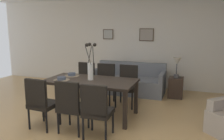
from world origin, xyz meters
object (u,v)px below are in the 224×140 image
object	(u,v)px
dining_table	(91,84)
centerpiece_vase	(90,66)
side_table	(176,87)
framed_picture_left	(108,34)
bowl_near_left	(61,78)
sofa	(129,82)
dining_chair_far_left	(71,104)
dining_chair_far_right	(105,82)
table_lamp	(177,63)
framed_picture_center	(147,35)
dining_chair_near_right	(85,80)
dining_chair_mid_right	(127,83)
dining_chair_near_left	(41,101)
bowl_near_right	(72,74)
dining_chair_mid_left	(97,109)

from	to	relation	value
dining_table	centerpiece_vase	distance (m)	0.36
side_table	framed_picture_left	distance (m)	2.59
bowl_near_left	sofa	world-z (taller)	bowl_near_left
dining_chair_far_left	dining_chair_far_right	distance (m)	1.69
dining_chair_far_left	centerpiece_vase	xyz separation A→B (m)	(-0.02, 0.85, 0.51)
dining_chair_far_left	table_lamp	xyz separation A→B (m)	(1.50, 2.67, 0.38)
side_table	framed_picture_left	size ratio (longest dim) A/B	1.58
table_lamp	framed_picture_center	distance (m)	1.37
dining_chair_near_right	dining_chair_far_right	size ratio (longest dim) A/B	1.00
sofa	side_table	size ratio (longest dim) A/B	3.69
side_table	table_lamp	size ratio (longest dim) A/B	1.02
dining_table	table_lamp	distance (m)	2.39
dining_chair_mid_right	side_table	bearing A→B (deg)	44.19
centerpiece_vase	table_lamp	size ratio (longest dim) A/B	1.44
dining_chair_near_left	bowl_near_right	distance (m)	1.11
dining_table	dining_chair_far_left	bearing A→B (deg)	-88.36
dining_chair_far_left	side_table	bearing A→B (deg)	60.66
bowl_near_left	sofa	distance (m)	2.30
dining_chair_far_right	sofa	bearing A→B (deg)	73.78
dining_chair_far_right	dining_chair_near_right	bearing A→B (deg)	179.77
dining_chair_far_right	framed_picture_center	bearing A→B (deg)	70.35
dining_table	framed_picture_left	world-z (taller)	framed_picture_left
dining_chair_mid_left	dining_chair_mid_right	size ratio (longest dim) A/B	1.00
dining_chair_mid_left	bowl_near_right	size ratio (longest dim) A/B	5.41
dining_chair_far_left	dining_chair_far_right	bearing A→B (deg)	91.76
dining_table	dining_chair_far_right	xyz separation A→B (m)	(-0.03, 0.85, -0.15)
dining_chair_mid_left	side_table	size ratio (longest dim) A/B	1.77
dining_chair_near_left	dining_chair_mid_left	size ratio (longest dim) A/B	1.00
dining_chair_far_left	dining_chair_far_right	world-z (taller)	same
centerpiece_vase	bowl_near_left	size ratio (longest dim) A/B	4.32
dining_table	table_lamp	xyz separation A→B (m)	(1.52, 1.83, 0.23)
dining_chair_mid_right	dining_chair_mid_left	bearing A→B (deg)	-90.16
sofa	framed_picture_left	distance (m)	1.69
dining_chair_far_right	dining_chair_mid_right	xyz separation A→B (m)	(0.55, 0.00, 0.00)
dining_chair_near_right	bowl_near_right	distance (m)	0.70
framed_picture_left	framed_picture_center	distance (m)	1.18
dining_table	table_lamp	size ratio (longest dim) A/B	3.53
sofa	side_table	world-z (taller)	sofa
dining_table	dining_chair_far_left	xyz separation A→B (m)	(0.02, -0.84, -0.15)
bowl_near_right	framed_picture_center	world-z (taller)	framed_picture_center
dining_chair_mid_right	framed_picture_center	xyz separation A→B (m)	(0.07, 1.73, 1.04)
dining_chair_near_left	dining_chair_far_right	distance (m)	1.80
dining_chair_near_right	bowl_near_left	distance (m)	1.09
dining_table	dining_chair_near_right	world-z (taller)	dining_chair_near_right
dining_chair_far_right	centerpiece_vase	size ratio (longest dim) A/B	1.25
dining_table	framed_picture_left	bearing A→B (deg)	102.89
dining_chair_far_left	table_lamp	world-z (taller)	table_lamp
table_lamp	dining_chair_mid_left	bearing A→B (deg)	-110.36
dining_chair_far_left	dining_chair_near_right	bearing A→B (deg)	108.94
dining_chair_near_left	framed_picture_center	size ratio (longest dim) A/B	2.21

